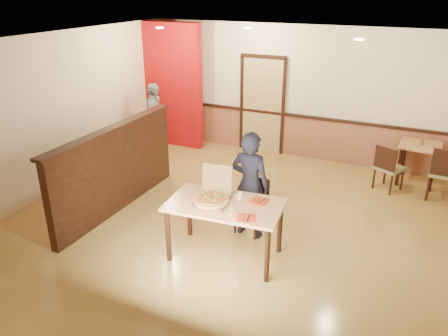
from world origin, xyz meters
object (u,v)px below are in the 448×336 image
(diner_chair, at_px, (253,203))
(pizza_box, at_px, (212,198))
(condiment, at_px, (422,141))
(side_chair_left, at_px, (388,166))
(diner, at_px, (250,185))
(main_table, at_px, (225,211))
(side_table, at_px, (419,153))
(side_chair_right, at_px, (445,172))
(passerby, at_px, (154,120))

(diner_chair, distance_m, pizza_box, 0.99)
(pizza_box, distance_m, condiment, 4.51)
(side_chair_left, height_order, diner, diner)
(main_table, xyz_separation_m, side_chair_left, (1.80, 3.18, -0.24))
(side_table, distance_m, condiment, 0.25)
(diner, height_order, condiment, diner)
(side_chair_right, height_order, passerby, passerby)
(diner_chair, distance_m, diner, 0.39)
(passerby, relative_size, condiment, 11.28)
(main_table, bearing_deg, diner, 77.62)
(side_chair_left, height_order, passerby, passerby)
(side_table, bearing_deg, side_chair_left, -128.26)
(diner_chair, relative_size, side_chair_right, 0.85)
(diner_chair, relative_size, passerby, 0.53)
(side_chair_left, bearing_deg, pizza_box, 85.22)
(main_table, height_order, diner_chair, diner_chair)
(side_chair_left, xyz_separation_m, diner, (-1.71, -2.49, 0.35))
(main_table, distance_m, passerby, 4.22)
(pizza_box, height_order, condiment, pizza_box)
(diner_chair, xyz_separation_m, passerby, (-3.13, 2.08, 0.34))
(side_table, xyz_separation_m, diner, (-2.19, -3.10, 0.22))
(diner, relative_size, pizza_box, 2.99)
(diner_chair, bearing_deg, pizza_box, -99.83)
(passerby, distance_m, condiment, 5.40)
(side_table, bearing_deg, diner, -125.31)
(side_chair_left, distance_m, side_chair_right, 0.93)
(side_chair_left, bearing_deg, side_table, -101.35)
(main_table, distance_m, condiment, 4.40)
(diner, height_order, passerby, diner)
(side_chair_left, bearing_deg, diner, 82.35)
(side_chair_right, distance_m, passerby, 5.78)
(side_table, xyz_separation_m, passerby, (-5.32, -0.87, 0.20))
(side_chair_right, distance_m, side_table, 0.77)
(side_table, distance_m, diner, 3.80)
(diner_chair, xyz_separation_m, side_table, (2.19, 2.95, 0.14))
(side_chair_left, bearing_deg, condiment, -103.56)
(diner, xyz_separation_m, condiment, (2.20, 3.06, 0.03))
(side_chair_left, xyz_separation_m, pizza_box, (-1.98, -3.20, 0.41))
(diner_chair, relative_size, condiment, 5.94)
(side_chair_right, bearing_deg, side_table, -51.22)
(side_table, height_order, passerby, passerby)
(passerby, bearing_deg, diner, -145.06)
(main_table, relative_size, diner_chair, 1.91)
(diner_chair, distance_m, condiment, 3.67)
(side_chair_right, relative_size, side_table, 1.27)
(diner, distance_m, pizza_box, 0.77)
(side_chair_right, bearing_deg, condiment, -49.97)
(side_chair_right, height_order, side_table, side_chair_right)
(side_chair_right, relative_size, diner, 0.61)
(diner_chair, xyz_separation_m, side_chair_right, (2.64, 2.33, 0.08))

